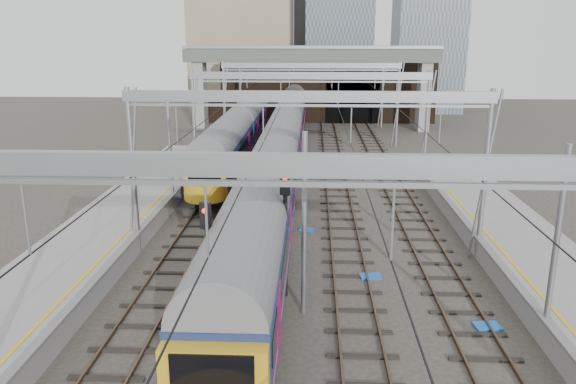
{
  "coord_description": "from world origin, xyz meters",
  "views": [
    {
      "loc": [
        0.28,
        -17.42,
        10.19
      ],
      "look_at": [
        -0.99,
        10.64,
        2.4
      ],
      "focal_mm": 35.0,
      "sensor_mm": 36.0,
      "label": 1
    }
  ],
  "objects_px": {
    "train_main": "(283,141)",
    "signal_near_left": "(208,254)",
    "train_second": "(238,133)",
    "signal_near_centre": "(285,219)"
  },
  "relations": [
    {
      "from": "train_main",
      "to": "train_second",
      "type": "bearing_deg",
      "value": 135.22
    },
    {
      "from": "train_second",
      "to": "signal_near_left",
      "type": "distance_m",
      "value": 29.17
    },
    {
      "from": "train_main",
      "to": "signal_near_centre",
      "type": "height_order",
      "value": "signal_near_centre"
    },
    {
      "from": "signal_near_centre",
      "to": "signal_near_left",
      "type": "bearing_deg",
      "value": -104.82
    },
    {
      "from": "train_second",
      "to": "train_main",
      "type": "bearing_deg",
      "value": -44.78
    },
    {
      "from": "train_main",
      "to": "signal_near_centre",
      "type": "distance_m",
      "value": 21.78
    },
    {
      "from": "train_main",
      "to": "train_second",
      "type": "xyz_separation_m",
      "value": [
        -4.0,
        3.97,
        -0.05
      ]
    },
    {
      "from": "train_main",
      "to": "signal_near_left",
      "type": "bearing_deg",
      "value": -92.78
    },
    {
      "from": "train_main",
      "to": "signal_near_left",
      "type": "xyz_separation_m",
      "value": [
        -1.22,
        -25.05,
        0.7
      ]
    },
    {
      "from": "signal_near_left",
      "to": "train_second",
      "type": "bearing_deg",
      "value": 117.0
    }
  ]
}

